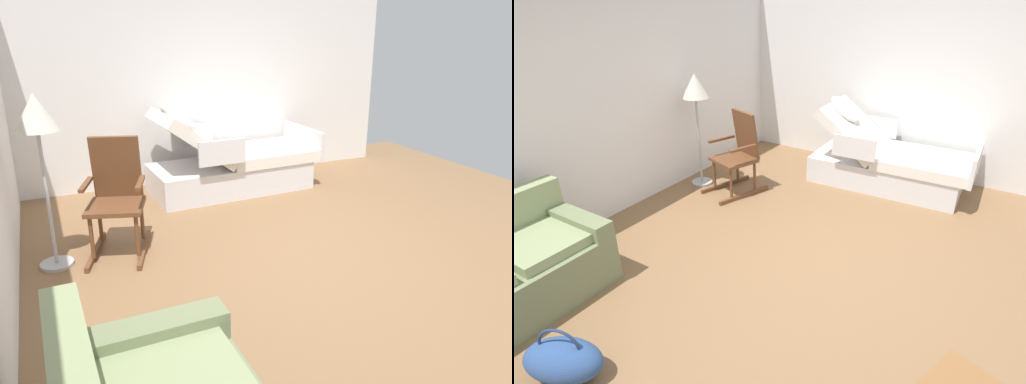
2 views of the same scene
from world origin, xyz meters
The scene contains 7 objects.
ground_plane centered at (0.00, 0.00, 0.00)m, with size 7.12×7.12×0.00m, color olive.
back_wall centered at (0.00, 2.49, 1.35)m, with size 5.90×0.10×2.70m, color white.
side_wall centered at (2.90, 0.00, 1.35)m, with size 0.10×5.08×2.70m, color white.
hospital_bed centered at (2.23, 0.00, 0.32)m, with size 1.07×2.10×1.16m.
rocking_chair centered at (1.02, 1.58, 0.50)m, with size 0.87×0.69×1.05m.
floor_lamp centered at (0.92, 2.14, 1.23)m, with size 0.34×0.34×1.48m.
duffel_bag centered at (-2.03, 0.82, 0.15)m, with size 0.52×0.64×0.43m.
Camera 2 is at (-3.00, -1.45, 2.41)m, focal length 29.29 mm.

